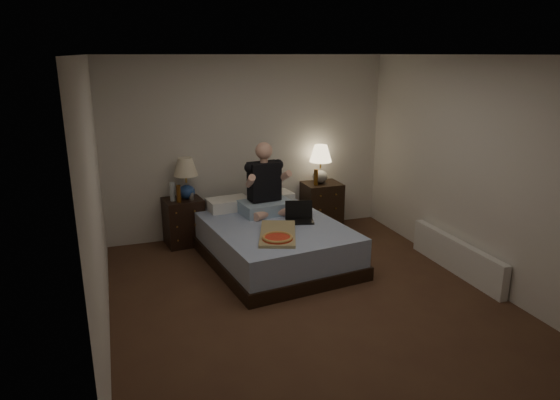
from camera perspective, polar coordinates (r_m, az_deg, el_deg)
name	(u,v)px	position (r m, az deg, el deg)	size (l,w,h in m)	color
floor	(307,299)	(5.41, 3.15, -11.25)	(4.00, 4.50, 0.00)	brown
ceiling	(312,55)	(4.80, 3.63, 16.25)	(4.00, 4.50, 0.00)	white
wall_back	(249,147)	(7.04, -3.58, 6.07)	(4.00, 2.50, 0.00)	silver
wall_front	(455,278)	(3.12, 19.34, -8.46)	(4.00, 2.50, 0.00)	silver
wall_left	(96,205)	(4.61, -20.30, -0.49)	(4.50, 2.50, 0.00)	silver
wall_right	(475,171)	(5.99, 21.40, 3.12)	(4.50, 2.50, 0.00)	silver
bed	(274,242)	(6.24, -0.72, -4.83)	(1.50, 2.00, 0.50)	#5F80BE
nightstand_left	(184,222)	(6.90, -10.94, -2.43)	(0.49, 0.44, 0.64)	black
nightstand_right	(321,205)	(7.41, 4.71, -0.62)	(0.53, 0.48, 0.69)	black
lamp_left	(186,178)	(6.74, -10.69, 2.44)	(0.32, 0.32, 0.56)	navy
lamp_right	(320,164)	(7.24, 4.65, 4.10)	(0.32, 0.32, 0.56)	gray
water_bottle	(173,192)	(6.71, -12.19, 0.93)	(0.07, 0.07, 0.25)	silver
soda_can	(191,196)	(6.74, -10.12, 0.45)	(0.07, 0.07, 0.10)	#A5A5A1
beer_bottle_left	(179,194)	(6.64, -11.51, 0.72)	(0.06, 0.06, 0.23)	#59310C
beer_bottle_right	(316,177)	(7.16, 4.13, 2.61)	(0.06, 0.06, 0.23)	#5A340C
person	(266,179)	(6.42, -1.64, 2.46)	(0.66, 0.52, 0.93)	black
laptop	(300,213)	(6.17, 2.27, -1.47)	(0.34, 0.28, 0.24)	black
pizza_box	(277,239)	(5.54, -0.30, -4.43)	(0.40, 0.76, 0.08)	tan
radiator	(456,256)	(6.31, 19.51, -6.08)	(0.10, 1.60, 0.40)	white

